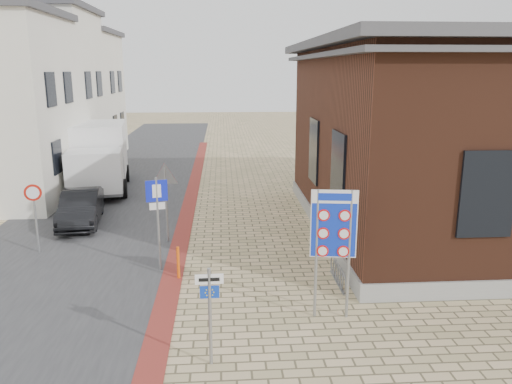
{
  "coord_description": "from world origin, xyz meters",
  "views": [
    {
      "loc": [
        -0.51,
        -10.52,
        5.79
      ],
      "look_at": [
        0.49,
        4.04,
        2.2
      ],
      "focal_mm": 35.0,
      "sensor_mm": 36.0,
      "label": 1
    }
  ],
  "objects_px": {
    "bollard": "(178,263)",
    "parking_sign": "(157,207)",
    "sedan": "(81,207)",
    "border_sign": "(334,226)",
    "box_truck": "(99,157)",
    "essen_sign": "(210,303)"
  },
  "relations": [
    {
      "from": "bollard",
      "to": "parking_sign",
      "type": "bearing_deg",
      "value": 131.63
    },
    {
      "from": "sedan",
      "to": "bollard",
      "type": "distance_m",
      "value": 6.92
    },
    {
      "from": "sedan",
      "to": "border_sign",
      "type": "bearing_deg",
      "value": -52.73
    },
    {
      "from": "box_truck",
      "to": "parking_sign",
      "type": "bearing_deg",
      "value": -77.07
    },
    {
      "from": "border_sign",
      "to": "bollard",
      "type": "xyz_separation_m",
      "value": [
        -3.83,
        2.5,
        -1.79
      ]
    },
    {
      "from": "border_sign",
      "to": "essen_sign",
      "type": "distance_m",
      "value": 3.48
    },
    {
      "from": "parking_sign",
      "to": "sedan",
      "type": "bearing_deg",
      "value": 110.6
    },
    {
      "from": "border_sign",
      "to": "essen_sign",
      "type": "xyz_separation_m",
      "value": [
        -2.83,
        -1.8,
        -0.94
      ]
    },
    {
      "from": "essen_sign",
      "to": "sedan",
      "type": "bearing_deg",
      "value": 115.57
    },
    {
      "from": "parking_sign",
      "to": "bollard",
      "type": "relative_size",
      "value": 2.94
    },
    {
      "from": "sedan",
      "to": "essen_sign",
      "type": "height_order",
      "value": "essen_sign"
    },
    {
      "from": "sedan",
      "to": "bollard",
      "type": "xyz_separation_m",
      "value": [
        4.16,
        -5.53,
        -0.17
      ]
    },
    {
      "from": "parking_sign",
      "to": "border_sign",
      "type": "bearing_deg",
      "value": -51.25
    },
    {
      "from": "essen_sign",
      "to": "bollard",
      "type": "xyz_separation_m",
      "value": [
        -1.0,
        4.3,
        -0.86
      ]
    },
    {
      "from": "box_truck",
      "to": "sedan",
      "type": "bearing_deg",
      "value": -92.76
    },
    {
      "from": "border_sign",
      "to": "bollard",
      "type": "relative_size",
      "value": 3.28
    },
    {
      "from": "essen_sign",
      "to": "bollard",
      "type": "relative_size",
      "value": 2.15
    },
    {
      "from": "box_truck",
      "to": "border_sign",
      "type": "bearing_deg",
      "value": -66.5
    },
    {
      "from": "box_truck",
      "to": "border_sign",
      "type": "xyz_separation_m",
      "value": [
        8.56,
        -13.7,
        0.62
      ]
    },
    {
      "from": "sedan",
      "to": "essen_sign",
      "type": "distance_m",
      "value": 11.12
    },
    {
      "from": "bollard",
      "to": "box_truck",
      "type": "bearing_deg",
      "value": 112.89
    },
    {
      "from": "box_truck",
      "to": "bollard",
      "type": "relative_size",
      "value": 6.69
    }
  ]
}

